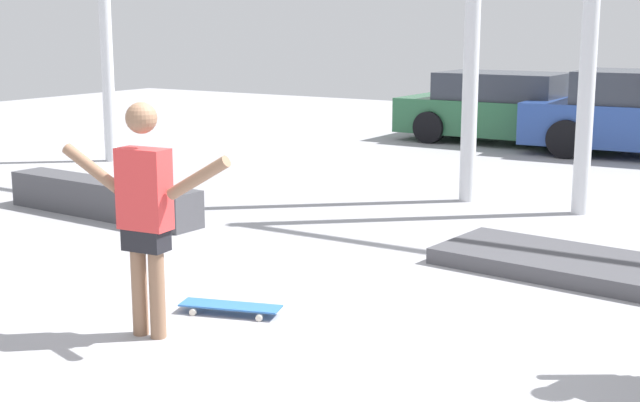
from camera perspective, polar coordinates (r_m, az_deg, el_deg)
ground_plane at (r=6.85m, az=-2.53°, el=-8.12°), size 36.00×36.00×0.00m
skateboarder at (r=6.54m, az=-11.15°, el=-0.37°), size 1.45×0.23×1.73m
skateboard at (r=7.17m, az=-5.75°, el=-6.72°), size 0.84×0.45×0.08m
grind_box at (r=10.96m, az=-13.73°, el=0.18°), size 2.88×0.61×0.43m
manual_pad at (r=8.53m, az=17.28°, el=-4.15°), size 3.03×1.41×0.15m
parked_car_green at (r=17.41m, az=11.93°, el=5.76°), size 4.18×1.85×1.34m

